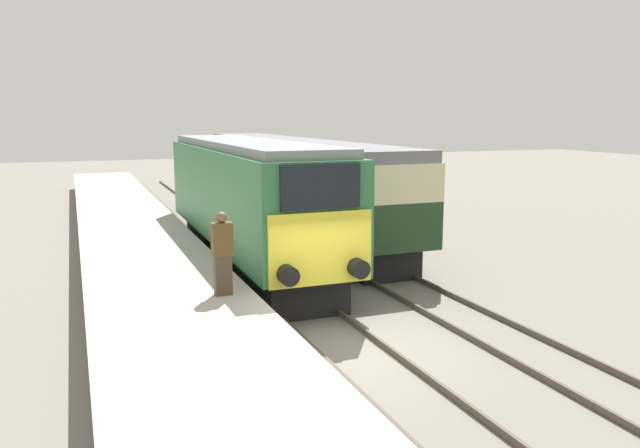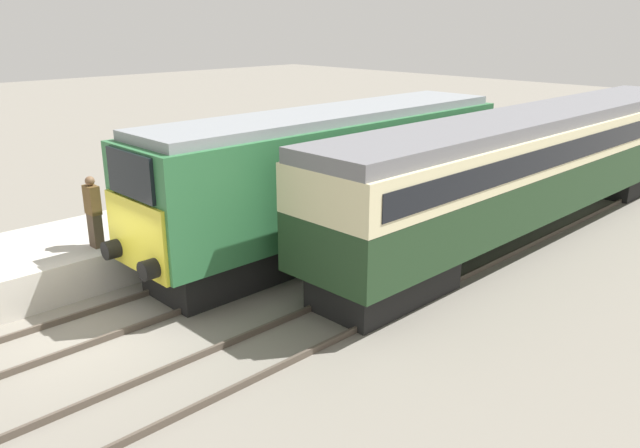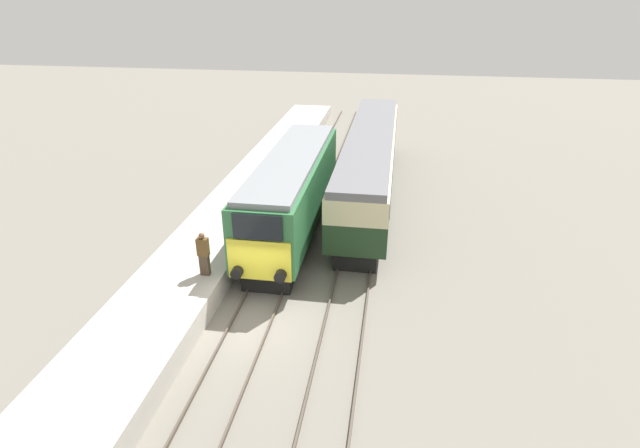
# 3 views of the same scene
# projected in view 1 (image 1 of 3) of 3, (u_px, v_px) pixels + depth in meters

# --- Properties ---
(ground_plane) EXTENTS (120.00, 120.00, 0.00)m
(ground_plane) POSITION_uv_depth(u_px,v_px,m) (349.00, 350.00, 12.91)
(ground_plane) COLOR slate
(platform_left) EXTENTS (3.50, 50.00, 0.99)m
(platform_left) POSITION_uv_depth(u_px,v_px,m) (142.00, 259.00, 18.95)
(platform_left) COLOR #B7B2A8
(platform_left) RESTS_ON ground_plane
(rails_near_track) EXTENTS (1.51, 60.00, 0.14)m
(rails_near_track) POSITION_uv_depth(u_px,v_px,m) (276.00, 286.00, 17.47)
(rails_near_track) COLOR #4C4238
(rails_near_track) RESTS_ON ground_plane
(rails_far_track) EXTENTS (1.50, 60.00, 0.14)m
(rails_far_track) POSITION_uv_depth(u_px,v_px,m) (384.00, 275.00, 18.71)
(rails_far_track) COLOR #4C4238
(rails_far_track) RESTS_ON ground_plane
(locomotive) EXTENTS (2.70, 12.74, 4.03)m
(locomotive) POSITION_uv_depth(u_px,v_px,m) (248.00, 199.00, 19.61)
(locomotive) COLOR black
(locomotive) RESTS_ON ground_plane
(passenger_carriage) EXTENTS (2.75, 18.75, 3.83)m
(passenger_carriage) POSITION_uv_depth(u_px,v_px,m) (292.00, 175.00, 25.95)
(passenger_carriage) COLOR black
(passenger_carriage) RESTS_ON ground_plane
(person_on_platform) EXTENTS (0.44, 0.26, 1.81)m
(person_on_platform) POSITION_uv_depth(u_px,v_px,m) (222.00, 254.00, 13.27)
(person_on_platform) COLOR #473828
(person_on_platform) RESTS_ON platform_left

